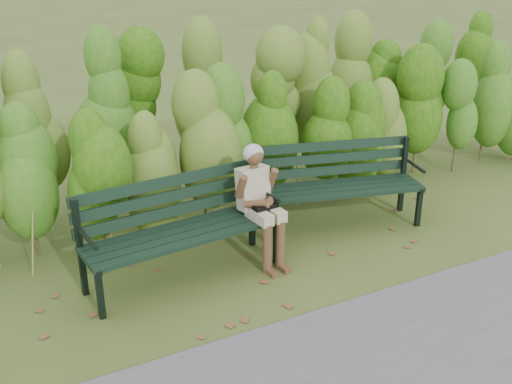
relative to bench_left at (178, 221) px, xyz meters
name	(u,v)px	position (x,y,z in m)	size (l,w,h in m)	color
ground	(271,267)	(0.91, -0.33, -0.61)	(80.00, 80.00, 0.00)	#3D491C
hedge_band	(200,114)	(0.91, 1.53, 0.65)	(11.04, 1.67, 2.42)	#47381E
leaf_litter	(266,270)	(0.83, -0.37, -0.60)	(5.91, 2.06, 0.01)	brown
bench_left	(178,221)	(0.00, 0.00, 0.00)	(2.11, 0.86, 1.03)	black
bench_right	(337,178)	(2.17, 0.31, -0.02)	(2.10, 1.12, 1.00)	black
seated_woman	(260,196)	(0.88, -0.12, 0.15)	(0.49, 0.71, 1.30)	tan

